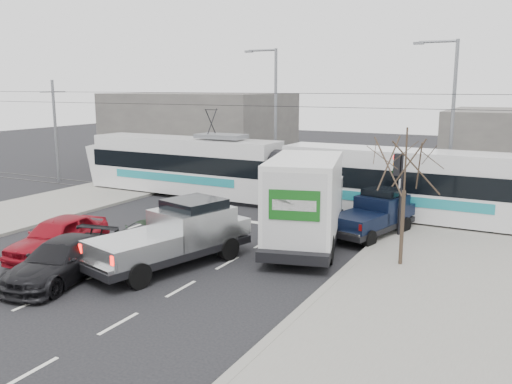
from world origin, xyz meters
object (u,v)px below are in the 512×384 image
at_px(navy_pickup, 375,214).
at_px(dark_car, 61,260).
at_px(bare_tree, 405,166).
at_px(silver_pickup, 178,234).
at_px(green_car, 148,239).
at_px(street_lamp_far, 273,109).
at_px(street_lamp_near, 449,114).
at_px(red_car, 58,237).
at_px(tram, 282,173).
at_px(traffic_signal, 398,176).
at_px(box_truck, 306,202).

xyz_separation_m(navy_pickup, dark_car, (-8.00, -10.55, -0.31)).
bearing_deg(navy_pickup, bare_tree, -47.87).
xyz_separation_m(silver_pickup, green_car, (-1.61, 0.26, -0.48)).
xyz_separation_m(bare_tree, street_lamp_far, (-11.79, 13.50, 1.32)).
xyz_separation_m(street_lamp_near, dark_car, (-9.73, -18.20, -4.41)).
distance_m(silver_pickup, red_car, 4.91).
height_order(tram, dark_car, tram).
relative_size(traffic_signal, silver_pickup, 0.53).
bearing_deg(silver_pickup, box_truck, 67.68).
relative_size(street_lamp_near, tram, 0.35).
relative_size(navy_pickup, green_car, 1.03).
bearing_deg(red_car, silver_pickup, 8.66).
distance_m(tram, dark_car, 14.34).
bearing_deg(red_car, bare_tree, 13.76).
relative_size(box_truck, red_car, 1.72).
bearing_deg(navy_pickup, silver_pickup, -112.43).
bearing_deg(navy_pickup, dark_car, -112.79).
xyz_separation_m(bare_tree, tram, (-8.28, 7.48, -1.94)).
xyz_separation_m(bare_tree, navy_pickup, (-2.02, 3.84, -2.78)).
distance_m(tram, silver_pickup, 10.98).
bearing_deg(navy_pickup, traffic_signal, 24.11).
xyz_separation_m(street_lamp_near, green_car, (-8.80, -14.69, -4.42)).
xyz_separation_m(box_truck, dark_car, (-5.88, -7.59, -1.18)).
distance_m(tram, navy_pickup, 7.29).
height_order(traffic_signal, red_car, traffic_signal).
bearing_deg(red_car, traffic_signal, 30.74).
bearing_deg(box_truck, dark_car, -142.78).
xyz_separation_m(tram, silver_pickup, (0.81, -10.93, -0.68)).
relative_size(traffic_signal, red_car, 0.77).
bearing_deg(tram, silver_pickup, -84.84).
xyz_separation_m(tram, red_car, (-3.89, -12.33, -1.06)).
bearing_deg(street_lamp_near, box_truck, -109.93).
bearing_deg(tram, red_car, -106.56).
bearing_deg(box_truck, street_lamp_near, 55.08).
relative_size(bare_tree, street_lamp_far, 0.56).
xyz_separation_m(traffic_signal, red_car, (-11.04, -8.84, -1.95)).
relative_size(tram, green_car, 5.16).
bearing_deg(navy_pickup, street_lamp_near, 91.61).
relative_size(tram, red_car, 5.51).
relative_size(street_lamp_near, red_car, 1.93).
relative_size(box_truck, dark_car, 1.66).
bearing_deg(bare_tree, tram, 137.91).
relative_size(green_car, dark_car, 1.03).
relative_size(street_lamp_far, dark_car, 1.86).
height_order(traffic_signal, street_lamp_near, street_lamp_near).
xyz_separation_m(bare_tree, street_lamp_near, (-0.29, 11.50, 1.32)).
distance_m(street_lamp_near, box_truck, 11.74).
bearing_deg(street_lamp_far, dark_car, -85.00).
distance_m(traffic_signal, street_lamp_near, 7.91).
height_order(tram, navy_pickup, tram).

